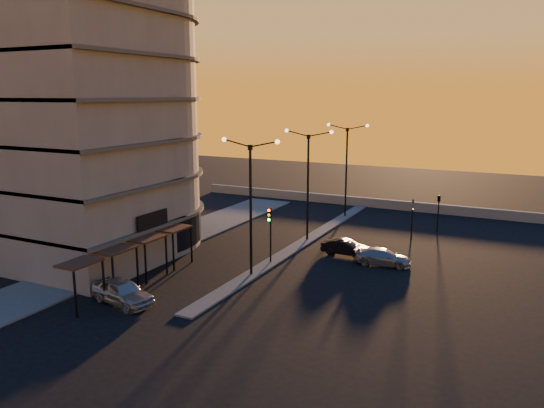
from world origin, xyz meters
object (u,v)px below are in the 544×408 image
at_px(streetlamp_mid, 308,176).
at_px(car_hatchback, 123,292).
at_px(car_sedan, 345,247).
at_px(traffic_light_main, 270,226).
at_px(car_wagon, 383,257).

bearing_deg(streetlamp_mid, car_hatchback, -104.04).
relative_size(streetlamp_mid, car_sedan, 2.56).
distance_m(streetlamp_mid, car_hatchback, 19.05).
distance_m(car_hatchback, car_sedan, 17.72).
relative_size(traffic_light_main, car_hatchback, 0.96).
bearing_deg(streetlamp_mid, car_sedan, -29.90).
xyz_separation_m(traffic_light_main, car_wagon, (7.56, 3.52, -2.29)).
xyz_separation_m(streetlamp_mid, traffic_light_main, (0.00, -7.13, -2.70)).
bearing_deg(car_sedan, streetlamp_mid, 61.26).
height_order(streetlamp_mid, car_hatchback, streetlamp_mid).
relative_size(car_sedan, car_wagon, 0.90).
xyz_separation_m(traffic_light_main, car_sedan, (4.26, 4.68, -2.28)).
relative_size(streetlamp_mid, car_wagon, 2.30).
bearing_deg(car_wagon, streetlamp_mid, 58.30).
bearing_deg(streetlamp_mid, car_wagon, -25.52).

